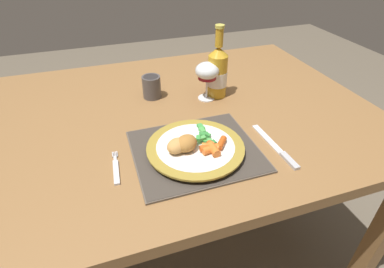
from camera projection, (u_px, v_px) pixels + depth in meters
ground_plane at (170, 246)px, 1.43m from camera, size 6.00×6.00×0.00m
dining_table at (162, 133)px, 1.04m from camera, size 1.45×0.98×0.74m
placemat at (195, 151)px, 0.83m from camera, size 0.34×0.30×0.01m
dinner_plate at (195, 148)px, 0.82m from camera, size 0.27×0.27×0.02m
breaded_croquettes at (182, 144)px, 0.79m from camera, size 0.10×0.08×0.04m
green_beans_pile at (204, 136)px, 0.84m from camera, size 0.05×0.11×0.02m
glazed_carrots at (213, 147)px, 0.79m from camera, size 0.09×0.07×0.02m
fork at (116, 170)px, 0.77m from camera, size 0.02×0.13×0.01m
table_knife at (278, 149)px, 0.84m from camera, size 0.02×0.22×0.01m
wine_glass at (207, 72)px, 1.03m from camera, size 0.08×0.08×0.14m
bottle at (217, 72)px, 1.05m from camera, size 0.07×0.07×0.25m
drinking_cup at (152, 86)px, 1.07m from camera, size 0.07×0.07×0.08m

